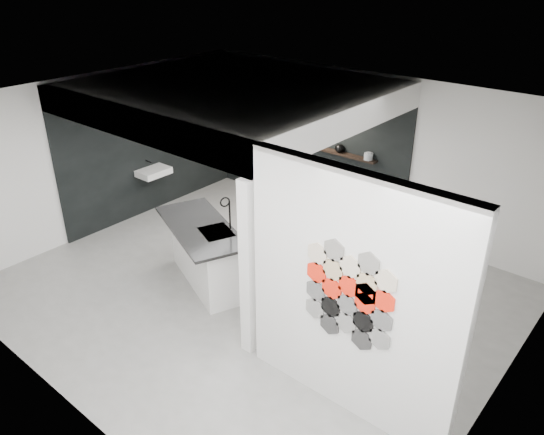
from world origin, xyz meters
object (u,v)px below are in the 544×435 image
Objects in this scene: wall_basin at (154,172)px; bottle_dark at (284,133)px; glass_bowl at (368,156)px; utensil_cup at (278,134)px; partition_panel at (350,299)px; kitchen_island at (207,253)px; stockpot at (265,128)px; glass_vase at (368,156)px; kettle at (340,148)px.

wall_basin is 3.43× the size of bottle_dark.
utensil_cup is at bearing 180.00° from glass_bowl.
wall_basin is 4.00m from glass_bowl.
glass_bowl is at bearing 118.23° from partition_panel.
partition_panel reaches higher than utensil_cup.
kitchen_island is 8.43× the size of stockpot.
bottle_dark reaches higher than glass_bowl.
glass_bowl is at bearing 0.00° from stockpot.
wall_basin is at bearing 161.77° from partition_panel.
utensil_cup is at bearing 134.05° from kitchen_island.
kitchen_island is at bearing -71.58° from bottle_dark.
partition_panel reaches higher than bottle_dark.
glass_vase reaches higher than utensil_cup.
stockpot is 1.77m from kettle.
utensil_cup is (-2.06, 0.00, -0.01)m from glass_bowl.
bottle_dark is 0.16m from utensil_cup.
wall_basin is at bearing -125.86° from bottle_dark.
kitchen_island is at bearing -107.67° from kettle.
partition_panel reaches higher than glass_vase.
kitchen_island is 11.62× the size of bottle_dark.
stockpot is at bearing 180.00° from bottle_dark.
wall_basin is 3.76× the size of glass_bowl.
kitchen_island reaches higher than glass_vase.
partition_panel is at bearing -41.00° from stockpot.
partition_panel is 4.70m from kettle.
kettle is 1.35× the size of glass_vase.
kettle is 1.46m from utensil_cup.
kitchen_island reaches higher than bottle_dark.
stockpot reaches higher than utensil_cup.
kitchen_island reaches higher than wall_basin.
stockpot reaches higher than wall_basin.
kitchen_island is 12.73× the size of glass_bowl.
partition_panel reaches higher than glass_bowl.
partition_panel is at bearing -44.22° from bottle_dark.
glass_bowl is at bearing -12.96° from kettle.
bottle_dark is (-1.04, 3.12, 0.90)m from kitchen_island.
stockpot is 1.38× the size of bottle_dark.
kettle is at bearing 36.51° from wall_basin.
stockpot is at bearing 63.75° from wall_basin.
glass_bowl is (-2.08, 3.87, -0.02)m from partition_panel.
partition_panel is 17.56× the size of glass_bowl.
utensil_cup is at bearing 180.00° from bottle_dark.
kettle is at bearing 0.00° from utensil_cup.
stockpot is 0.32m from utensil_cup.
kitchen_island reaches higher than glass_bowl.
partition_panel is at bearing -43.09° from utensil_cup.
partition_panel reaches higher than kettle.
kettle reaches higher than wall_basin.
utensil_cup is at bearing 180.00° from glass_vase.
wall_basin is at bearing -179.58° from kitchen_island.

